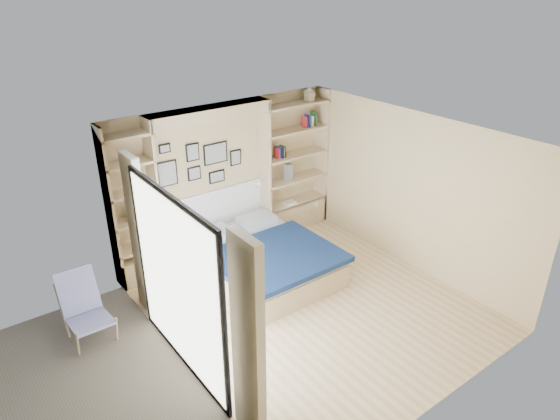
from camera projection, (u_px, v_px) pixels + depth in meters
ground at (309, 304)px, 7.16m from camera, size 4.50×4.50×0.00m
room_shell at (228, 207)px, 7.59m from camera, size 4.50×4.50×4.50m
bed at (262, 259)px, 7.76m from camera, size 1.80×2.29×1.07m
photo_gallery at (199, 163)px, 7.83m from camera, size 1.48×0.02×0.82m
reading_lamps at (216, 194)px, 7.97m from camera, size 1.92×0.12×0.15m
shelf_decor at (279, 145)px, 8.47m from camera, size 3.48×0.23×2.03m
deck_chair at (85, 307)px, 6.42m from camera, size 0.52×0.86×0.86m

